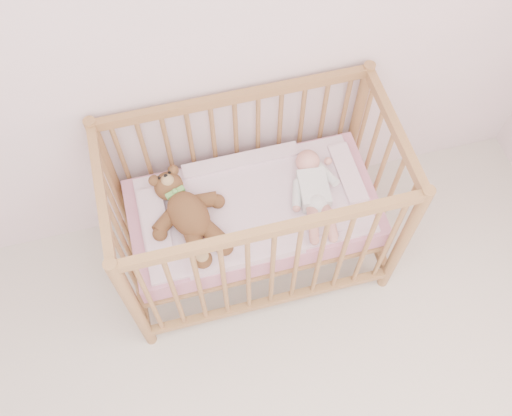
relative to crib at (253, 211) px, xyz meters
name	(u,v)px	position (x,y,z in m)	size (l,w,h in m)	color
wall_back	(157,37)	(-0.29, 0.40, 0.85)	(4.00, 0.02, 2.70)	silver
crib	(253,211)	(0.00, 0.00, 0.00)	(1.36, 0.76, 1.00)	#9D6F42
mattress	(253,213)	(0.00, 0.00, -0.01)	(1.22, 0.62, 0.13)	pink
blanket	(253,205)	(0.00, 0.00, 0.06)	(1.10, 0.58, 0.06)	#E39CB9
baby	(314,188)	(0.30, -0.02, 0.14)	(0.26, 0.53, 0.13)	white
teddy_bear	(189,215)	(-0.32, -0.02, 0.15)	(0.40, 0.56, 0.16)	brown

